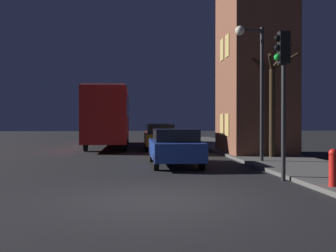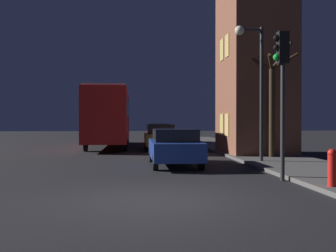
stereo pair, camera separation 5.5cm
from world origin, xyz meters
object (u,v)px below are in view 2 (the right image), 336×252
at_px(bus, 110,114).
at_px(fire_hydrant, 332,167).
at_px(traffic_light, 282,74).
at_px(car_near_lane, 174,146).
at_px(car_mid_lane, 160,137).
at_px(car_far_lane, 158,133).
at_px(bare_tree, 272,99).
at_px(streetlamp, 254,71).

height_order(bus, fire_hydrant, bus).
relative_size(traffic_light, car_near_lane, 1.00).
xyz_separation_m(car_mid_lane, car_far_lane, (0.42, 7.85, -0.00)).
distance_m(car_far_lane, fire_hydrant, 21.77).
height_order(bare_tree, car_near_lane, bare_tree).
bearing_deg(car_near_lane, bare_tree, 22.47).
xyz_separation_m(bare_tree, fire_hydrant, (-1.35, -7.47, -2.06)).
bearing_deg(traffic_light, car_far_lane, 96.29).
xyz_separation_m(streetlamp, bare_tree, (1.32, 1.56, -1.02)).
distance_m(traffic_light, fire_hydrant, 3.00).
bearing_deg(bare_tree, bus, 130.13).
xyz_separation_m(traffic_light, bus, (-5.74, 14.87, -0.84)).
bearing_deg(traffic_light, car_near_lane, 123.82).
relative_size(car_far_lane, fire_hydrant, 4.31).
distance_m(streetlamp, car_far_lane, 16.19).
relative_size(traffic_light, bus, 0.37).
bearing_deg(car_mid_lane, fire_hydrant, -76.96).
bearing_deg(car_far_lane, car_mid_lane, -93.06).
relative_size(streetlamp, car_mid_lane, 1.19).
height_order(streetlamp, car_far_lane, streetlamp).
bearing_deg(streetlamp, bus, 120.75).
bearing_deg(fire_hydrant, bare_tree, 79.78).
bearing_deg(fire_hydrant, bus, 110.86).
bearing_deg(fire_hydrant, car_far_lane, 97.29).
relative_size(streetlamp, car_far_lane, 1.37).
bearing_deg(bare_tree, fire_hydrant, -100.22).
height_order(car_far_lane, fire_hydrant, car_far_lane).
bearing_deg(streetlamp, fire_hydrant, -90.24).
bearing_deg(bus, car_near_lane, -74.12).
distance_m(car_near_lane, car_far_lane, 16.00).
xyz_separation_m(bus, car_mid_lane, (3.12, -2.82, -1.40)).
xyz_separation_m(bare_tree, car_mid_lane, (-4.53, 6.26, -1.87)).
xyz_separation_m(bus, car_far_lane, (3.54, 5.04, -1.40)).
bearing_deg(car_near_lane, bus, 105.88).
relative_size(bare_tree, fire_hydrant, 5.44).
distance_m(traffic_light, car_near_lane, 5.24).
bearing_deg(streetlamp, traffic_light, -97.95).
bearing_deg(car_mid_lane, traffic_light, -77.76).
xyz_separation_m(bare_tree, bus, (-7.65, 9.08, -0.48)).
bearing_deg(car_near_lane, streetlamp, 5.53).
relative_size(streetlamp, traffic_light, 1.27).
relative_size(traffic_light, car_mid_lane, 0.94).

